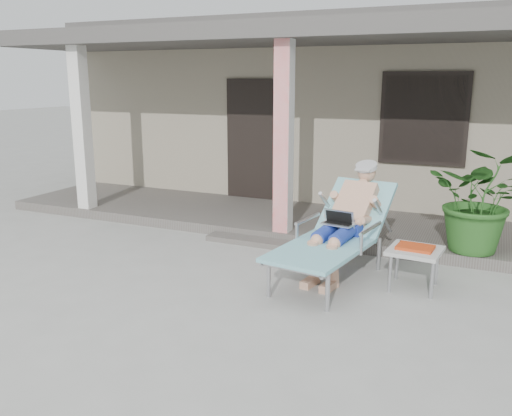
% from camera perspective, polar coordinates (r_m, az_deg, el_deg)
% --- Properties ---
extents(ground, '(60.00, 60.00, 0.00)m').
position_cam_1_polar(ground, '(5.90, -4.88, -9.05)').
color(ground, '#9E9E99').
rests_on(ground, ground).
extents(house, '(10.40, 5.40, 3.30)m').
position_cam_1_polar(house, '(11.58, 10.85, 10.36)').
color(house, gray).
rests_on(house, ground).
extents(porch_deck, '(10.00, 2.00, 0.15)m').
position_cam_1_polar(porch_deck, '(8.49, 4.89, -1.44)').
color(porch_deck, '#605B56').
rests_on(porch_deck, ground).
extents(porch_overhang, '(10.00, 2.30, 2.85)m').
position_cam_1_polar(porch_overhang, '(8.17, 5.16, 17.18)').
color(porch_overhang, silver).
rests_on(porch_overhang, porch_deck).
extents(porch_step, '(2.00, 0.30, 0.07)m').
position_cam_1_polar(porch_step, '(7.46, 1.97, -3.81)').
color(porch_step, '#605B56').
rests_on(porch_step, ground).
extents(lounger, '(1.08, 2.15, 1.36)m').
position_cam_1_polar(lounger, '(6.29, 8.95, 0.27)').
color(lounger, '#B7B7BC').
rests_on(lounger, ground).
extents(side_table, '(0.59, 0.59, 0.49)m').
position_cam_1_polar(side_table, '(6.15, 16.39, -4.53)').
color(side_table, '#B4B5B0').
rests_on(side_table, ground).
extents(potted_palm, '(1.29, 1.15, 1.32)m').
position_cam_1_polar(potted_palm, '(7.17, 22.64, 0.81)').
color(potted_palm, '#26591E').
rests_on(potted_palm, porch_deck).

